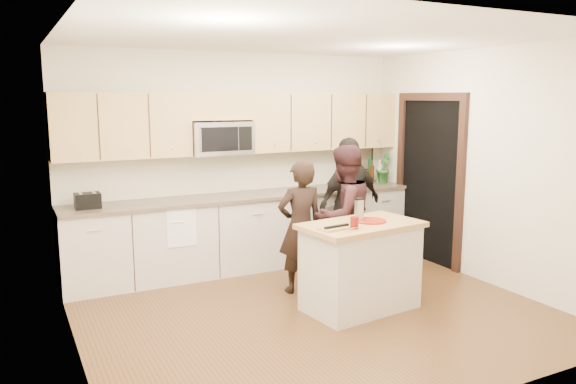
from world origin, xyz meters
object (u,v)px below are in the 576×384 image
toaster (88,201)px  woman_center (343,216)px  woman_left (300,227)px  island (361,266)px  woman_right (350,203)px

toaster → woman_center: woman_center is taller
woman_center → woman_left: bearing=-18.6°
toaster → island: bearing=-37.7°
island → toaster: 3.04m
woman_center → woman_right: bearing=-142.1°
woman_left → woman_center: woman_center is taller
toaster → woman_left: woman_left is taller
toaster → woman_center: size_ratio=0.17×
island → woman_right: bearing=54.6°
toaster → woman_right: 3.11m
woman_right → island: bearing=50.6°
woman_left → woman_right: 1.11m
woman_left → woman_right: size_ratio=0.89×
toaster → woman_right: woman_right is taller
woman_left → island: bearing=115.2°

